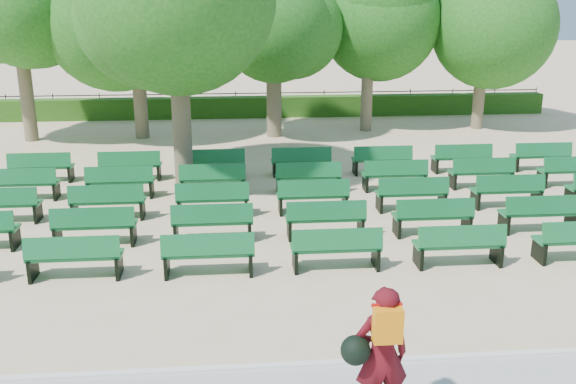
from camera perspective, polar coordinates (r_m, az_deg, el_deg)
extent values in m
plane|color=#CAAE86|center=(15.42, -0.30, -2.81)|extent=(120.00, 120.00, 0.00)
cube|color=silver|center=(9.79, 2.85, -15.11)|extent=(30.00, 0.12, 0.10)
cube|color=#275515|center=(28.87, -2.63, 7.57)|extent=(26.00, 0.70, 0.90)
cube|color=#105E2C|center=(16.07, 2.32, -0.29)|extent=(1.80, 0.54, 0.06)
cube|color=#105E2C|center=(15.80, 2.43, 0.34)|extent=(1.80, 0.18, 0.42)
cylinder|color=brown|center=(18.14, -9.38, 5.19)|extent=(0.52, 0.52, 3.15)
ellipsoid|color=#23641B|center=(17.77, -9.86, 14.58)|extent=(5.06, 5.06, 4.55)
imported|color=#470A11|center=(8.29, 8.34, -14.16)|extent=(0.70, 0.48, 1.86)
cube|color=orange|center=(7.85, 8.86, -11.62)|extent=(0.35, 0.17, 0.43)
sphere|color=black|center=(8.11, 6.02, -13.82)|extent=(0.37, 0.37, 0.37)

